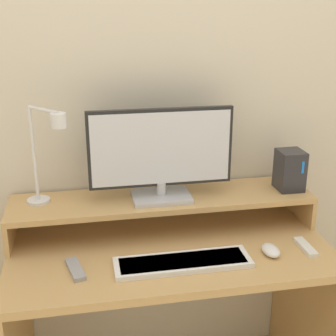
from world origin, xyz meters
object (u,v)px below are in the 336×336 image
mouse (271,250)px  remote_control (75,269)px  keyboard (183,262)px  monitor (161,154)px  desk_lamp (47,151)px  remote_secondary (305,247)px  router_dock (290,170)px

mouse → remote_control: 0.70m
keyboard → remote_control: 0.37m
monitor → mouse: (0.36, -0.26, -0.31)m
desk_lamp → keyboard: (0.44, -0.26, -0.35)m
remote_secondary → remote_control: bearing=179.8°
mouse → remote_secondary: bearing=5.2°
mouse → monitor: bearing=144.0°
keyboard → remote_control: size_ratio=3.25×
desk_lamp → router_dock: 0.96m
monitor → remote_secondary: size_ratio=4.09×
desk_lamp → remote_control: size_ratio=2.57×
monitor → mouse: 0.54m
router_dock → mouse: router_dock is taller
remote_secondary → desk_lamp: bearing=165.3°
router_dock → remote_secondary: bearing=-97.2°
desk_lamp → remote_secondary: (0.92, -0.24, -0.35)m
remote_control → mouse: bearing=-1.3°
remote_secondary → mouse: bearing=-174.8°
remote_control → monitor: bearing=35.6°
router_dock → remote_control: router_dock is taller
router_dock → mouse: bearing=-123.5°
remote_control → desk_lamp: bearing=107.9°
mouse → remote_control: bearing=178.7°
keyboard → remote_control: bearing=175.7°
mouse → keyboard: bearing=-178.0°
remote_secondary → keyboard: bearing=-177.1°
router_dock → keyboard: router_dock is taller
router_dock → mouse: (-0.17, -0.26, -0.20)m
desk_lamp → remote_secondary: size_ratio=2.80×
remote_control → remote_secondary: (0.84, -0.00, -0.00)m
monitor → mouse: monitor is taller
desk_lamp → keyboard: size_ratio=0.79×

